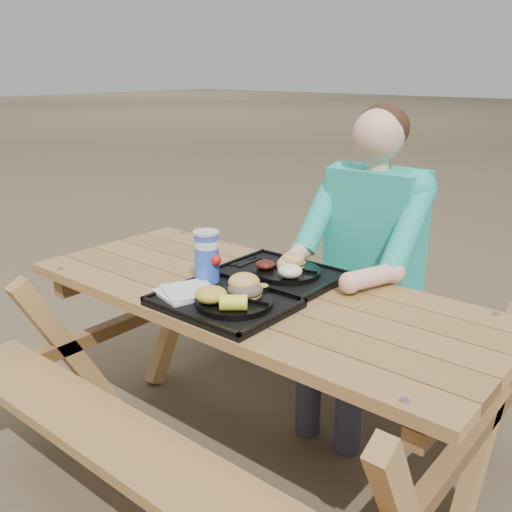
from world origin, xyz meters
The scene contains 18 objects.
ground centered at (0.00, 0.00, 0.00)m, with size 60.00×60.00×0.00m, color #999999.
picnic_table centered at (0.00, 0.00, 0.38)m, with size 1.80×1.49×0.75m, color #999999, non-canonical shape.
tray_near centered at (0.01, -0.19, 0.76)m, with size 0.45×0.35×0.02m, color black.
tray_far centered at (-0.01, 0.15, 0.76)m, with size 0.45×0.35×0.02m, color black.
plate_near centered at (0.07, -0.19, 0.78)m, with size 0.26×0.26×0.02m, color black.
plate_far centered at (0.02, 0.16, 0.78)m, with size 0.26×0.26×0.02m, color black.
napkin_stack centered at (-0.13, -0.23, 0.78)m, with size 0.18×0.18×0.02m, color silver.
soda_cup centered at (-0.16, -0.09, 0.86)m, with size 0.09×0.09×0.18m, color #193BC1.
condiment_bbq centered at (0.02, -0.06, 0.79)m, with size 0.05×0.05×0.03m, color black.
condiment_mustard centered at (0.07, -0.06, 0.79)m, with size 0.05×0.05×0.03m, color yellow.
sandwich centered at (0.07, -0.15, 0.85)m, with size 0.11×0.11×0.12m, color gold, non-canonical shape.
mac_cheese centered at (0.02, -0.26, 0.82)m, with size 0.11×0.11×0.05m, color gold.
corn_cob centered at (0.12, -0.26, 0.82)m, with size 0.09×0.09×0.05m, color #FEFF35, non-canonical shape.
cutlery_far centered at (-0.18, 0.17, 0.77)m, with size 0.02×0.14×0.01m, color black.
burger centered at (0.02, 0.20, 0.83)m, with size 0.10×0.10×0.09m, color #F6A057, non-canonical shape.
baked_beans centered at (-0.05, 0.11, 0.81)m, with size 0.07×0.07×0.03m, color #4A150E.
potato_salad centered at (0.08, 0.10, 0.82)m, with size 0.09×0.09×0.05m, color white.
diner centered at (0.15, 0.60, 0.64)m, with size 0.48×0.84×1.28m, color #1CC1C9, non-canonical shape.
Camera 1 is at (1.24, -1.49, 1.52)m, focal length 40.00 mm.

